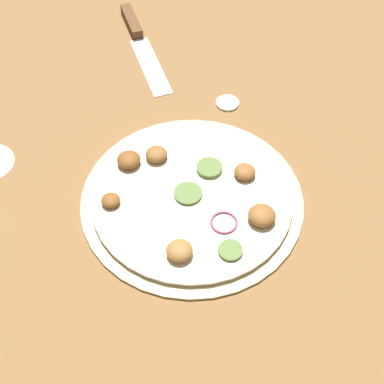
% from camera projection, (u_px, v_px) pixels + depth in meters
% --- Properties ---
extents(ground_plane, '(3.00, 3.00, 0.00)m').
position_uv_depth(ground_plane, '(192.00, 200.00, 0.77)').
color(ground_plane, brown).
extents(pizza, '(0.32, 0.32, 0.03)m').
position_uv_depth(pizza, '(192.00, 197.00, 0.77)').
color(pizza, beige).
rests_on(pizza, ground_plane).
extents(knife, '(0.12, 0.25, 0.02)m').
position_uv_depth(knife, '(137.00, 33.00, 1.01)').
color(knife, silver).
rests_on(knife, ground_plane).
extents(loose_cap, '(0.04, 0.04, 0.01)m').
position_uv_depth(loose_cap, '(227.00, 102.00, 0.90)').
color(loose_cap, beige).
rests_on(loose_cap, ground_plane).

